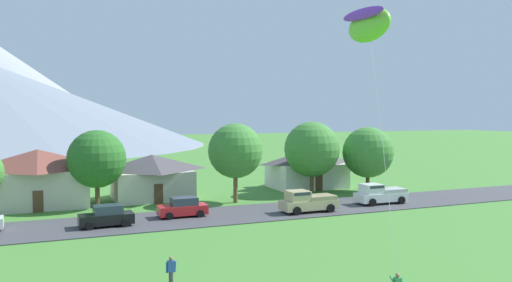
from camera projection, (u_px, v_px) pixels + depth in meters
The scene contains 14 objects.
road_strip at pixel (202, 217), 44.05m from camera, with size 160.00×7.83×0.08m, color #424247.
house_left_center at pixel (152, 176), 53.58m from camera, with size 8.51×6.92×4.69m.
house_right_center at pixel (307, 168), 61.85m from camera, with size 9.23×6.60×4.58m.
house_rightmost at pixel (38, 177), 49.07m from camera, with size 9.79×6.80×5.58m.
tree_near_left at pixel (368, 152), 58.10m from camera, with size 5.81×5.81×7.49m.
tree_center at pixel (312, 149), 57.15m from camera, with size 6.22×6.22×8.12m.
tree_near_right at pixel (235, 151), 51.13m from camera, with size 5.53×5.53×8.04m.
tree_far_right at pixel (97, 159), 48.47m from camera, with size 5.54×5.54×7.46m.
parked_car_black_mid_west at pixel (107, 216), 40.30m from camera, with size 4.25×2.17×1.68m.
parked_car_red_mid_east at pixel (183, 208), 44.08m from camera, with size 4.20×2.08×1.68m.
pickup_truck_sand_west_side at pixel (307, 201), 46.14m from camera, with size 5.21×2.34×1.99m.
pickup_truck_white_east_side at pixel (380, 194), 50.40m from camera, with size 5.23×2.38×1.99m.
kite_flyer_with_kite at pixel (369, 28), 27.08m from camera, with size 2.39×6.09×14.78m.
watcher_person at pixel (171, 272), 26.19m from camera, with size 0.56×0.24×1.68m.
Camera 1 is at (-12.30, -11.20, 9.06)m, focal length 35.64 mm.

